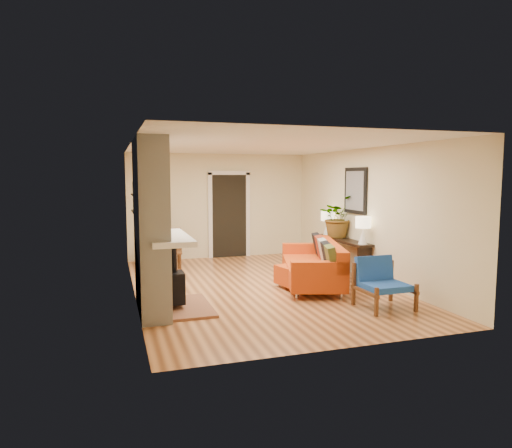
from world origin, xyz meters
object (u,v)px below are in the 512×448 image
object	(u,v)px
ottoman	(304,275)
houseplant	(338,217)
dining_table	(170,242)
console_table	(343,246)
lamp_far	(328,220)
lamp_near	(363,227)
sofa	(316,265)
blue_chair	(381,280)

from	to	relation	value
ottoman	houseplant	world-z (taller)	houseplant
dining_table	console_table	world-z (taller)	dining_table
dining_table	lamp_far	size ratio (longest dim) A/B	2.89
lamp_near	houseplant	world-z (taller)	houseplant
dining_table	houseplant	distance (m)	3.82
sofa	lamp_near	world-z (taller)	lamp_near
ottoman	dining_table	bearing A→B (deg)	125.73
ottoman	lamp_far	world-z (taller)	lamp_far
lamp_far	sofa	bearing A→B (deg)	-122.73
blue_chair	lamp_near	bearing A→B (deg)	68.14
blue_chair	ottoman	bearing A→B (deg)	114.70
console_table	lamp_near	xyz separation A→B (m)	(0.00, -0.77, 0.49)
console_table	houseplant	bearing A→B (deg)	92.21
ottoman	sofa	bearing A→B (deg)	26.31
blue_chair	console_table	world-z (taller)	blue_chair
sofa	ottoman	xyz separation A→B (m)	(-0.33, -0.16, -0.15)
console_table	sofa	bearing A→B (deg)	-141.21
ottoman	blue_chair	xyz separation A→B (m)	(0.67, -1.46, 0.19)
ottoman	dining_table	world-z (taller)	dining_table
blue_chair	lamp_near	size ratio (longest dim) A/B	1.45
houseplant	lamp_near	bearing A→B (deg)	-89.44
blue_chair	dining_table	xyz separation A→B (m)	(-2.74, 4.33, 0.12)
ottoman	console_table	xyz separation A→B (m)	(1.34, 0.97, 0.34)
lamp_far	ottoman	bearing A→B (deg)	-127.66
dining_table	lamp_far	bearing A→B (deg)	-18.48
lamp_near	lamp_far	world-z (taller)	same
blue_chair	lamp_far	bearing A→B (deg)	78.19
sofa	dining_table	distance (m)	3.62
ottoman	blue_chair	distance (m)	1.62
ottoman	console_table	world-z (taller)	console_table
blue_chair	lamp_far	size ratio (longest dim) A/B	1.45
blue_chair	lamp_far	xyz separation A→B (m)	(0.67, 3.19, 0.64)
lamp_near	sofa	bearing A→B (deg)	-177.49
sofa	console_table	size ratio (longest dim) A/B	1.31
lamp_far	dining_table	bearing A→B (deg)	161.52
dining_table	houseplant	bearing A→B (deg)	-25.75
blue_chair	console_table	bearing A→B (deg)	74.65
console_table	lamp_far	size ratio (longest dim) A/B	3.43
sofa	houseplant	xyz separation A→B (m)	(1.00, 1.07, 0.79)
lamp_near	houseplant	size ratio (longest dim) A/B	0.59
dining_table	console_table	distance (m)	3.90
blue_chair	lamp_near	world-z (taller)	lamp_near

